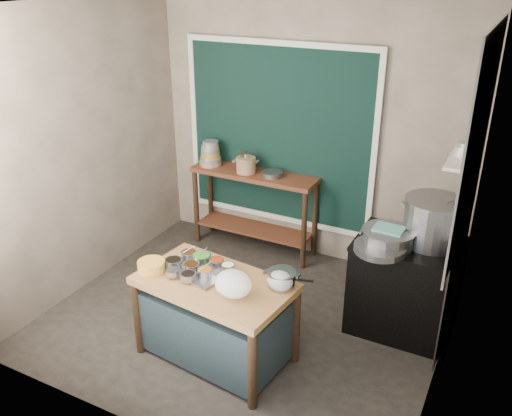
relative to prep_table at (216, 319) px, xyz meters
The scene contains 31 objects.
floor 0.70m from the prep_table, 94.95° to the left, with size 3.50×3.00×0.02m, color #2E2923.
back_wall 2.33m from the prep_table, 91.37° to the left, with size 3.50×0.02×2.80m, color gray.
left_wall 2.16m from the prep_table, 162.31° to the left, with size 0.02×3.00×2.80m, color gray.
right_wall 2.08m from the prep_table, 18.66° to the left, with size 0.02×3.00×2.80m, color gray.
ceiling 2.50m from the prep_table, 94.95° to the left, with size 3.50×3.00×0.02m, color gray.
curtain_panel 2.30m from the prep_table, 101.05° to the left, with size 2.10×0.02×1.90m, color black.
curtain_frame 2.29m from the prep_table, 101.11° to the left, with size 2.22×0.03×2.02m, color beige, non-canonical shape.
tile_panel 2.51m from the prep_table, 33.79° to the left, with size 0.02×1.70×1.70m, color #B2B2AA.
soot_patch 2.11m from the prep_table, 35.99° to the left, with size 0.01×1.30×1.30m, color black.
wall_shelf 2.46m from the prep_table, 42.10° to the left, with size 0.22×0.70×0.03m, color beige.
prep_table is the anchor object (origin of this frame).
back_counter 1.95m from the prep_table, 107.90° to the left, with size 1.45×0.40×0.95m, color #572C19.
stove_block 1.72m from the prep_table, 40.93° to the left, with size 0.90×0.68×0.85m, color black.
stove_top 1.79m from the prep_table, 40.93° to the left, with size 0.92×0.69×0.03m, color black.
condiment_tray 0.43m from the prep_table, 163.08° to the left, with size 0.50×0.36×0.02m, color gray.
condiment_bowls 0.48m from the prep_table, 160.56° to the left, with size 0.57×0.43×0.06m.
yellow_basin 0.69m from the prep_table, 169.67° to the right, with size 0.23×0.23×0.09m, color #C4722B.
saucepan 0.70m from the prep_table, 19.04° to the left, with size 0.24×0.24×0.13m, color gray, non-canonical shape.
plastic_bag_a 0.55m from the prep_table, 25.75° to the right, with size 0.29×0.25×0.22m, color white.
plastic_bag_b 0.70m from the prep_table, 13.88° to the left, with size 0.21×0.18×0.15m, color white.
bowl_stack 2.29m from the prep_table, 122.06° to the left, with size 0.25×0.25×0.29m.
utensil_cup 2.04m from the prep_table, 111.51° to the left, with size 0.13×0.13×0.08m, color gray.
ceramic_crock 2.05m from the prep_table, 110.51° to the left, with size 0.23×0.23×0.15m, color #866649, non-canonical shape.
wide_bowl 1.97m from the prep_table, 101.23° to the left, with size 0.23×0.23×0.06m, color gray.
stock_pot 2.00m from the prep_table, 39.44° to the left, with size 0.52×0.52×0.41m, color gray, non-canonical shape.
pot_lid 2.10m from the prep_table, 36.58° to the left, with size 0.42×0.42×0.02m, color gray.
steamer 1.60m from the prep_table, 40.88° to the left, with size 0.46×0.46×0.15m, color gray, non-canonical shape.
green_cloth 1.64m from the prep_table, 40.88° to the left, with size 0.25×0.19×0.02m, color #529589.
shallow_pan 1.49m from the prep_table, 37.67° to the left, with size 0.43×0.43×0.06m, color gray.
shelf_bowl_stack 2.49m from the prep_table, 42.05° to the left, with size 0.15×0.15×0.12m.
shelf_bowl_green 2.58m from the prep_table, 45.25° to the left, with size 0.14×0.14×0.05m, color gray.
Camera 1 is at (2.04, -3.72, 3.08)m, focal length 38.00 mm.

